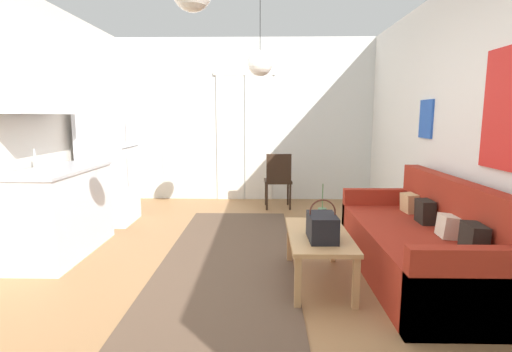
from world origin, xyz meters
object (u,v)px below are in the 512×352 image
handbag (322,227)px  pendant_lamp_far (260,63)px  coffee_table (319,239)px  refrigerator (108,161)px  couch (422,247)px  bamboo_vase (322,219)px  accent_chair (278,178)px

handbag → pendant_lamp_far: size_ratio=0.41×
coffee_table → pendant_lamp_far: bearing=111.5°
refrigerator → pendant_lamp_far: bearing=-14.8°
couch → pendant_lamp_far: 2.58m
bamboo_vase → accent_chair: (-0.30, 2.60, -0.05)m
refrigerator → couch: bearing=-26.8°
pendant_lamp_far → handbag: bearing=-70.8°
coffee_table → refrigerator: 3.20m
bamboo_vase → pendant_lamp_far: size_ratio=0.49×
refrigerator → coffee_table: bearing=-36.1°
coffee_table → bamboo_vase: bearing=68.6°
couch → coffee_table: size_ratio=1.99×
handbag → pendant_lamp_far: pendant_lamp_far is taller
bamboo_vase → handbag: size_ratio=1.21×
refrigerator → pendant_lamp_far: (2.03, -0.54, 1.20)m
coffee_table → pendant_lamp_far: (-0.52, 1.33, 1.65)m
coffee_table → handbag: bearing=-89.6°
pendant_lamp_far → refrigerator: bearing=165.2°
handbag → pendant_lamp_far: 2.18m
couch → pendant_lamp_far: (-1.45, 1.23, 1.74)m
coffee_table → handbag: (0.00, -0.18, 0.17)m
coffee_table → bamboo_vase: (0.04, 0.11, 0.16)m
couch → pendant_lamp_far: bearing=139.9°
pendant_lamp_far → bamboo_vase: bearing=-65.2°
couch → refrigerator: refrigerator is taller
refrigerator → accent_chair: 2.48m
bamboo_vase → handbag: (-0.04, -0.28, 0.01)m
refrigerator → pendant_lamp_far: pendant_lamp_far is taller
refrigerator → pendant_lamp_far: 2.42m
handbag → bamboo_vase: bearing=81.8°
coffee_table → bamboo_vase: bamboo_vase is taller
accent_chair → pendant_lamp_far: size_ratio=1.04×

